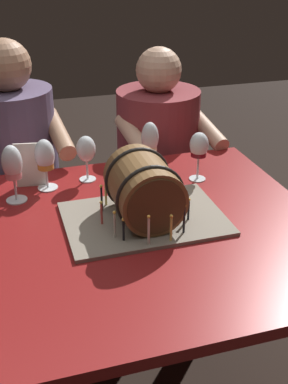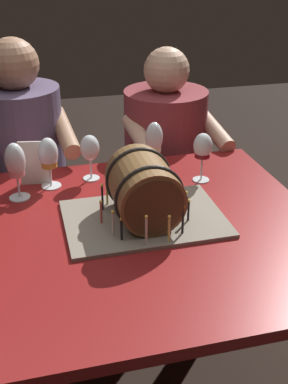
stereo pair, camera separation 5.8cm
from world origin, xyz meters
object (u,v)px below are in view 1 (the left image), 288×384
(dining_table, at_px, (138,258))
(barrel_cake, at_px, (144,193))
(wine_glass_white, at_px, (150,140))
(person_seated_left, at_px, (20,188))
(wine_glass_rose, at_px, (12,165))
(wine_glass_empty, at_px, (86,150))
(wine_glass_amber, at_px, (45,157))
(menu_card, at_px, (31,165))
(person_seated_right, at_px, (158,175))
(wine_glass_red, at_px, (199,147))

(dining_table, relative_size, barrel_cake, 2.33)
(wine_glass_white, relative_size, person_seated_left, 0.17)
(barrel_cake, relative_size, wine_glass_rose, 2.47)
(wine_glass_white, bearing_deg, wine_glass_empty, 178.73)
(wine_glass_amber, distance_m, menu_card, 0.07)
(wine_glass_white, xyz_separation_m, person_seated_left, (-0.47, 0.38, -0.31))
(dining_table, height_order, wine_glass_amber, wine_glass_amber)
(wine_glass_amber, bearing_deg, wine_glass_white, 3.25)
(wine_glass_rose, bearing_deg, wine_glass_white, 9.68)
(menu_card, height_order, person_seated_left, person_seated_left)
(wine_glass_white, xyz_separation_m, person_seated_right, (0.16, 0.38, -0.34))
(barrel_cake, relative_size, wine_glass_red, 2.72)
(wine_glass_empty, distance_m, wine_glass_red, 0.41)
(wine_glass_empty, bearing_deg, wine_glass_white, -1.27)
(barrel_cake, distance_m, wine_glass_amber, 0.41)
(wine_glass_rose, bearing_deg, wine_glass_empty, 19.08)
(dining_table, bearing_deg, wine_glass_amber, 123.01)
(wine_glass_amber, distance_m, wine_glass_rose, 0.13)
(dining_table, xyz_separation_m, person_seated_right, (0.32, 0.76, -0.09))
(wine_glass_amber, xyz_separation_m, wine_glass_red, (0.54, -0.09, 0.01))
(wine_glass_white, height_order, person_seated_right, person_seated_right)
(wine_glass_empty, distance_m, wine_glass_white, 0.24)
(dining_table, height_order, menu_card, menu_card)
(wine_glass_amber, bearing_deg, menu_card, 140.99)
(dining_table, xyz_separation_m, wine_glass_rose, (-0.34, 0.29, 0.24))
(wine_glass_rose, bearing_deg, person_seated_left, 86.84)
(wine_glass_empty, relative_size, wine_glass_white, 0.85)
(wine_glass_amber, height_order, menu_card, wine_glass_amber)
(menu_card, bearing_deg, person_seated_right, 41.27)
(barrel_cake, distance_m, wine_glass_rose, 0.45)
(dining_table, height_order, barrel_cake, barrel_cake)
(dining_table, relative_size, wine_glass_red, 6.34)
(person_seated_right, bearing_deg, wine_glass_white, -112.76)
(wine_glass_empty, relative_size, person_seated_right, 0.15)
(menu_card, bearing_deg, person_seated_left, 105.83)
(wine_glass_rose, relative_size, person_seated_right, 0.18)
(wine_glass_amber, relative_size, wine_glass_rose, 0.92)
(dining_table, relative_size, wine_glass_white, 5.79)
(wine_glass_red, xyz_separation_m, person_seated_left, (-0.62, 0.49, -0.31))
(dining_table, xyz_separation_m, barrel_cake, (0.03, 0.04, 0.21))
(wine_glass_white, distance_m, wine_glass_red, 0.19)
(person_seated_left, bearing_deg, wine_glass_amber, -77.89)
(person_seated_left, bearing_deg, wine_glass_empty, -57.90)
(barrel_cake, xyz_separation_m, person_seated_right, (0.28, 0.72, -0.30))
(wine_glass_white, distance_m, wine_glass_rose, 0.51)
(barrel_cake, distance_m, menu_card, 0.47)
(barrel_cake, relative_size, person_seated_right, 0.44)
(wine_glass_rose, bearing_deg, barrel_cake, -33.82)
(wine_glass_red, bearing_deg, wine_glass_amber, 170.89)
(barrel_cake, bearing_deg, wine_glass_amber, 129.88)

